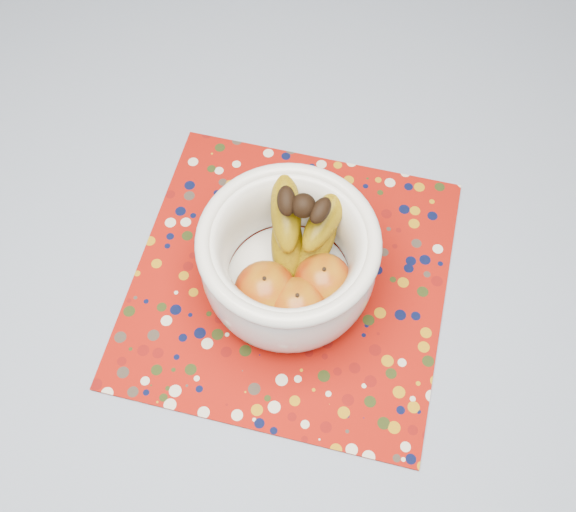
{
  "coord_description": "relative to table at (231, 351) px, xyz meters",
  "views": [
    {
      "loc": [
        0.04,
        -0.34,
        1.59
      ],
      "look_at": [
        0.09,
        0.05,
        0.84
      ],
      "focal_mm": 42.0,
      "sensor_mm": 36.0,
      "label": 1
    }
  ],
  "objects": [
    {
      "name": "tablecloth",
      "position": [
        0.0,
        0.0,
        0.08
      ],
      "size": [
        1.32,
        1.32,
        0.01
      ],
      "primitive_type": "cube",
      "color": "slate",
      "rests_on": "table"
    },
    {
      "name": "table",
      "position": [
        0.0,
        0.0,
        0.0
      ],
      "size": [
        1.2,
        1.2,
        0.75
      ],
      "color": "brown",
      "rests_on": "ground"
    },
    {
      "name": "placemat",
      "position": [
        0.09,
        0.06,
        0.09
      ],
      "size": [
        0.54,
        0.54,
        0.0
      ],
      "primitive_type": "cube",
      "rotation": [
        0.0,
        0.0,
        -0.35
      ],
      "color": "#921007",
      "rests_on": "tablecloth"
    },
    {
      "name": "fruit_bowl",
      "position": [
        0.1,
        0.05,
        0.17
      ],
      "size": [
        0.23,
        0.22,
        0.17
      ],
      "color": "white",
      "rests_on": "placemat"
    }
  ]
}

